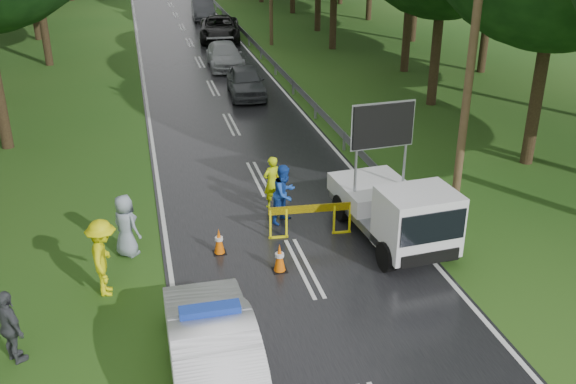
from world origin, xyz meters
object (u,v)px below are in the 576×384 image
object	(u,v)px
work_truck	(397,210)
queue_car_second	(225,55)
civilian	(285,194)
barrier	(311,213)
officer	(272,182)
queue_car_third	(220,28)
queue_car_first	(246,81)
police_sedan	(212,346)
queue_car_fourth	(203,9)

from	to	relation	value
work_truck	queue_car_second	bearing A→B (deg)	89.51
work_truck	civilian	xyz separation A→B (m)	(-2.67, 1.96, -0.10)
barrier	officer	xyz separation A→B (m)	(-0.64, 2.12, 0.09)
civilian	barrier	bearing A→B (deg)	-105.82
queue_car_second	queue_car_third	distance (m)	8.00
queue_car_first	queue_car_second	distance (m)	6.18
queue_car_first	queue_car_third	xyz separation A→B (m)	(0.72, 14.13, 0.08)
civilian	queue_car_first	world-z (taller)	civilian
police_sedan	barrier	bearing A→B (deg)	-123.24
police_sedan	queue_car_fourth	xyz separation A→B (m)	(4.83, 42.99, 0.02)
barrier	queue_car_first	distance (m)	14.65
queue_car_first	queue_car_third	size ratio (longest dim) A/B	0.73
officer	queue_car_second	distance (m)	18.74
queue_car_second	officer	bearing A→B (deg)	-92.15
officer	queue_car_third	distance (m)	26.73
barrier	queue_car_third	xyz separation A→B (m)	(1.51, 28.76, 0.06)
queue_car_first	work_truck	bearing A→B (deg)	-81.30
queue_car_third	queue_car_fourth	distance (m)	8.96
queue_car_first	queue_car_fourth	distance (m)	23.10
queue_car_first	civilian	bearing A→B (deg)	-91.82
police_sedan	queue_car_second	world-z (taller)	police_sedan
police_sedan	barrier	size ratio (longest dim) A/B	1.99
barrier	queue_car_fourth	xyz separation A→B (m)	(1.41, 37.72, 0.05)
work_truck	barrier	xyz separation A→B (m)	(-2.19, 0.88, -0.25)
queue_car_second	queue_car_third	world-z (taller)	queue_car_third
queue_car_third	queue_car_first	bearing A→B (deg)	-85.44
civilian	police_sedan	bearing A→B (deg)	-154.94
police_sedan	queue_car_third	world-z (taller)	police_sedan
queue_car_second	queue_car_fourth	world-z (taller)	queue_car_fourth
queue_car_fourth	queue_car_first	bearing A→B (deg)	-88.87
officer	queue_car_fourth	world-z (taller)	officer
queue_car_first	police_sedan	bearing A→B (deg)	-98.39
barrier	queue_car_second	distance (m)	20.82
officer	queue_car_first	xyz separation A→B (m)	(1.42, 12.51, -0.11)
work_truck	barrier	distance (m)	2.37
civilian	queue_car_second	distance (m)	19.77
barrier	queue_car_first	world-z (taller)	queue_car_first
barrier	officer	world-z (taller)	officer
barrier	queue_car_third	size ratio (longest dim) A/B	0.41
police_sedan	queue_car_fourth	distance (m)	43.26
barrier	civilian	bearing A→B (deg)	118.55
officer	civilian	distance (m)	1.05
work_truck	queue_car_second	distance (m)	21.75
civilian	queue_car_second	xyz separation A→B (m)	(1.15, 19.73, -0.21)
queue_car_fourth	barrier	bearing A→B (deg)	-89.47
barrier	police_sedan	bearing A→B (deg)	-118.73
barrier	queue_car_second	bearing A→B (deg)	92.40
queue_car_second	queue_car_first	bearing A→B (deg)	-87.06
police_sedan	queue_car_first	xyz separation A→B (m)	(4.20, 19.90, -0.06)
civilian	queue_car_second	size ratio (longest dim) A/B	0.38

